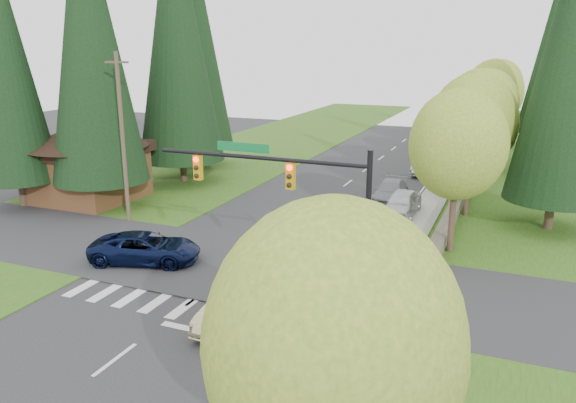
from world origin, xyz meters
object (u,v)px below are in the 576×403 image
Objects in this scene: sedan_champagne at (237,304)px; parked_car_a at (402,203)px; parked_car_c at (425,165)px; parked_car_d at (433,150)px; parked_car_e at (452,141)px; parked_car_b at (390,192)px; suv_navy at (145,248)px.

parked_car_a is (3.02, 16.53, 0.04)m from sedan_champagne.
sedan_champagne is at bearing -99.38° from parked_car_a.
parked_car_a is 1.02× the size of parked_car_c.
parked_car_d reaches higher than parked_car_e.
parked_car_d is (0.32, 16.79, 0.12)m from parked_car_b.
parked_car_a is 19.77m from parked_car_d.
parked_car_b is at bearing 84.98° from sedan_champagne.
sedan_champagne reaches higher than parked_car_b.
sedan_champagne is 1.04× the size of parked_car_e.
sedan_champagne is 19.56m from parked_car_b.
parked_car_a is (10.03, 12.73, 0.05)m from suv_navy.
suv_navy is at bearing -98.99° from parked_car_e.
parked_car_a is at bearing 79.38° from sedan_champagne.
parked_car_e is (-0.20, 26.94, -0.15)m from parked_car_a.
parked_car_a is 26.94m from parked_car_e.
parked_car_b is 1.07× the size of parked_car_c.
parked_car_d is 1.11× the size of parked_car_e.
suv_navy reaches higher than parked_car_b.
sedan_champagne is 16.81m from parked_car_a.
parked_car_e is (9.83, 39.67, -0.11)m from suv_navy.
parked_car_b is at bearing -46.21° from suv_navy.
parked_car_e is at bearing 78.48° from parked_car_d.
suv_navy is 16.21m from parked_car_a.
sedan_champagne is 0.93× the size of parked_car_d.
suv_navy is 1.22× the size of parked_car_e.
parked_car_d is (1.94, 36.28, 0.08)m from sedan_champagne.
parked_car_b is at bearing -87.94° from parked_car_e.
parked_car_c is (9.41, 25.20, 0.01)m from suv_navy.
suv_navy is 17.90m from parked_car_b.
parked_car_c reaches higher than parked_car_b.
parked_car_a is 3.27m from parked_car_b.
parked_car_e is (0.88, 7.20, -0.19)m from parked_car_d.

